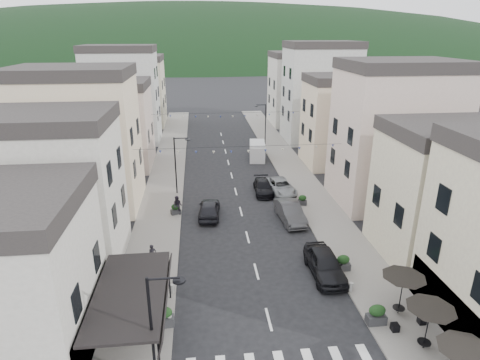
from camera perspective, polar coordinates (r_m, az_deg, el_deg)
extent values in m
cube|color=slate|center=(47.64, -10.33, 0.78)|extent=(4.00, 76.00, 0.12)
cube|color=slate|center=(48.79, 7.51, 1.42)|extent=(4.00, 76.00, 0.12)
ellipsoid|color=black|center=(313.22, -5.67, 17.44)|extent=(640.00, 360.00, 70.00)
cube|color=black|center=(22.14, -15.40, -15.12)|extent=(3.60, 7.50, 0.15)
cube|color=black|center=(22.19, -10.50, -16.16)|extent=(0.34, 7.50, 0.99)
cylinder|color=black|center=(25.69, -10.04, -13.50)|extent=(0.10, 0.10, 3.20)
cube|color=#B6B2A6|center=(30.85, -26.16, -2.27)|extent=(10.00, 7.00, 10.00)
cube|color=#262323|center=(29.38, -27.82, 7.69)|extent=(10.20, 7.14, 1.00)
cube|color=beige|center=(39.59, -21.79, 4.61)|extent=(10.00, 8.00, 12.00)
cube|color=#262323|center=(38.50, -23.09, 13.94)|extent=(10.20, 8.16, 1.00)
cube|color=#BFA99B|center=(51.19, -18.26, 6.93)|extent=(10.00, 8.00, 9.50)
cube|color=#262323|center=(50.32, -18.93, 12.74)|extent=(10.20, 8.16, 1.00)
cube|color=#A8A8A3|center=(62.45, -16.29, 11.06)|extent=(10.00, 7.00, 13.00)
cube|color=#262323|center=(61.80, -16.96, 17.46)|extent=(10.20, 7.14, 1.00)
cube|color=#BCAE95|center=(74.32, -14.71, 11.81)|extent=(10.00, 9.00, 11.00)
cube|color=#262323|center=(73.72, -15.14, 16.41)|extent=(10.20, 9.18, 1.00)
cube|color=#BCAE95|center=(32.77, 28.17, -2.30)|extent=(10.00, 7.00, 9.00)
cube|color=#262323|center=(31.40, 29.69, 6.17)|extent=(10.20, 7.14, 1.00)
cube|color=#BFA99B|center=(40.41, 20.97, 5.39)|extent=(10.00, 8.00, 12.50)
cube|color=#262323|center=(39.37, 22.24, 14.90)|extent=(10.20, 8.16, 1.00)
cube|color=beige|center=(51.36, 14.94, 7.59)|extent=(10.00, 7.00, 10.00)
cube|color=#262323|center=(50.49, 15.52, 13.68)|extent=(10.20, 7.14, 1.00)
cube|color=#A8A8A3|center=(62.21, 11.22, 11.68)|extent=(10.00, 8.00, 13.50)
cube|color=#262323|center=(61.58, 11.70, 18.35)|extent=(10.20, 8.16, 1.00)
cube|color=#B6B2A6|center=(73.79, 8.44, 12.38)|extent=(10.00, 9.00, 11.50)
cube|color=#262323|center=(73.20, 8.70, 17.22)|extent=(10.20, 9.18, 1.00)
cone|color=black|center=(21.77, 29.33, -20.78)|extent=(2.50, 2.50, 0.55)
cylinder|color=black|center=(24.17, 25.00, -18.79)|extent=(0.06, 0.06, 2.30)
cone|color=black|center=(23.53, 25.42, -16.68)|extent=(2.50, 2.50, 0.55)
cylinder|color=black|center=(24.65, 24.72, -20.21)|extent=(0.70, 0.70, 0.04)
cylinder|color=black|center=(26.07, 21.88, -15.15)|extent=(0.06, 0.06, 2.30)
cone|color=black|center=(25.47, 22.21, -13.12)|extent=(2.50, 2.50, 0.55)
cylinder|color=black|center=(26.51, 21.65, -16.53)|extent=(0.70, 0.70, 0.04)
cylinder|color=black|center=(19.72, -12.41, -20.64)|extent=(0.14, 0.14, 6.00)
cylinder|color=black|center=(17.89, -10.83, -13.60)|extent=(1.40, 0.10, 0.10)
cylinder|color=black|center=(17.92, -8.67, -13.96)|extent=(0.56, 0.56, 0.08)
cylinder|color=black|center=(40.93, -9.16, 1.93)|extent=(0.14, 0.14, 6.00)
cylinder|color=black|center=(40.08, -8.38, 5.90)|extent=(1.40, 0.10, 0.10)
cylinder|color=black|center=(40.10, -7.44, 5.73)|extent=(0.56, 0.56, 0.08)
cylinder|color=black|center=(59.04, 3.64, 7.86)|extent=(0.14, 0.14, 6.00)
cylinder|color=black|center=(58.37, 3.01, 10.63)|extent=(1.40, 0.10, 0.10)
cylinder|color=black|center=(58.30, 2.37, 10.48)|extent=(0.56, 0.56, 0.08)
cylinder|color=gray|center=(24.37, -9.98, -19.08)|extent=(0.26, 0.26, 0.60)
cylinder|color=gray|center=(26.76, -9.60, -15.00)|extent=(0.26, 0.26, 0.60)
cylinder|color=gray|center=(27.52, 15.52, -14.41)|extent=(0.26, 0.26, 0.60)
cylinder|color=black|center=(36.34, -0.03, 4.77)|extent=(19.00, 0.02, 0.02)
cone|color=beige|center=(36.55, -13.77, 3.97)|extent=(0.28, 0.28, 0.24)
cone|color=navy|center=(36.39, -11.28, 3.95)|extent=(0.28, 0.28, 0.24)
cone|color=beige|center=(36.30, -8.78, 3.93)|extent=(0.28, 0.28, 0.24)
cone|color=navy|center=(36.27, -6.28, 3.93)|extent=(0.28, 0.28, 0.24)
cone|color=beige|center=(36.31, -3.77, 3.95)|extent=(0.28, 0.28, 0.24)
cone|color=navy|center=(36.41, -1.27, 4.00)|extent=(0.28, 0.28, 0.24)
cone|color=beige|center=(36.57, 1.21, 4.07)|extent=(0.28, 0.28, 0.24)
cone|color=navy|center=(36.79, 3.66, 4.18)|extent=(0.28, 0.28, 0.24)
cone|color=beige|center=(37.07, 6.08, 4.30)|extent=(0.28, 0.28, 0.24)
cone|color=navy|center=(37.41, 8.47, 4.44)|extent=(0.28, 0.28, 0.24)
cone|color=beige|center=(37.81, 10.80, 4.60)|extent=(0.28, 0.28, 0.24)
cone|color=navy|center=(38.27, 13.09, 4.76)|extent=(0.28, 0.28, 0.24)
cylinder|color=black|center=(51.87, -1.92, 9.52)|extent=(19.00, 0.02, 0.02)
cone|color=beige|center=(52.02, -11.65, 8.94)|extent=(0.28, 0.28, 0.24)
cone|color=navy|center=(51.90, -9.88, 8.93)|extent=(0.28, 0.28, 0.24)
cone|color=beige|center=(51.84, -8.11, 8.92)|extent=(0.28, 0.28, 0.24)
cone|color=navy|center=(51.82, -6.34, 8.92)|extent=(0.28, 0.28, 0.24)
cone|color=beige|center=(51.84, -4.57, 8.94)|extent=(0.28, 0.28, 0.24)
cone|color=navy|center=(51.91, -2.80, 8.97)|extent=(0.28, 0.28, 0.24)
cone|color=beige|center=(52.03, -1.04, 9.01)|extent=(0.28, 0.28, 0.24)
cone|color=navy|center=(52.18, 0.72, 9.07)|extent=(0.28, 0.28, 0.24)
cone|color=beige|center=(52.38, 2.46, 9.15)|extent=(0.28, 0.28, 0.24)
cone|color=navy|center=(52.62, 4.19, 9.24)|extent=(0.28, 0.28, 0.24)
cone|color=beige|center=(52.91, 5.90, 9.34)|extent=(0.28, 0.28, 0.24)
cone|color=navy|center=(53.24, 7.60, 9.43)|extent=(0.28, 0.28, 0.24)
imported|color=black|center=(28.59, 11.98, -11.58)|extent=(2.06, 5.07, 1.72)
imported|color=#313133|center=(35.71, 7.15, -4.56)|extent=(2.13, 5.11, 1.64)
imported|color=gray|center=(41.66, 5.82, -0.95)|extent=(2.94, 5.28, 1.40)
imported|color=black|center=(41.52, 3.33, -1.02)|extent=(1.98, 4.53, 1.30)
imported|color=black|center=(36.31, -4.39, -4.08)|extent=(2.22, 4.71, 1.56)
cube|color=silver|center=(52.83, 2.45, 4.15)|extent=(2.54, 5.11, 2.04)
cube|color=silver|center=(51.95, 2.49, 5.10)|extent=(2.28, 3.48, 0.51)
cylinder|color=black|center=(51.25, 1.57, 2.87)|extent=(0.34, 0.74, 0.71)
cylinder|color=black|center=(51.29, 3.40, 2.86)|extent=(0.34, 0.74, 0.71)
cylinder|color=black|center=(54.76, 1.55, 4.03)|extent=(0.34, 0.74, 0.71)
cylinder|color=black|center=(54.80, 3.26, 4.02)|extent=(0.34, 0.74, 0.71)
imported|color=black|center=(29.57, -12.33, -10.36)|extent=(0.68, 0.59, 1.56)
imported|color=black|center=(36.67, -8.88, -3.61)|extent=(1.06, 0.95, 1.80)
cube|color=#2F2F31|center=(24.41, -10.72, -19.14)|extent=(1.12, 0.64, 0.55)
ellipsoid|color=black|center=(24.03, -10.82, -18.02)|extent=(0.97, 0.62, 0.70)
cube|color=#2C2C2F|center=(37.12, -9.12, -4.47)|extent=(1.00, 0.79, 0.44)
ellipsoid|color=black|center=(36.92, -9.16, -3.79)|extent=(0.78, 0.49, 0.56)
cube|color=#2B2C2E|center=(25.38, 18.78, -18.23)|extent=(1.11, 0.64, 0.55)
ellipsoid|color=black|center=(25.02, 18.94, -17.15)|extent=(0.96, 0.61, 0.70)
cube|color=#323234|center=(29.51, 14.38, -11.82)|extent=(1.03, 0.58, 0.51)
ellipsoid|color=black|center=(29.22, 14.48, -10.89)|extent=(0.90, 0.57, 0.65)
cube|color=#29292B|center=(39.00, 8.84, -3.19)|extent=(0.99, 0.74, 0.44)
ellipsoid|color=black|center=(38.81, 8.87, -2.53)|extent=(0.78, 0.50, 0.57)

